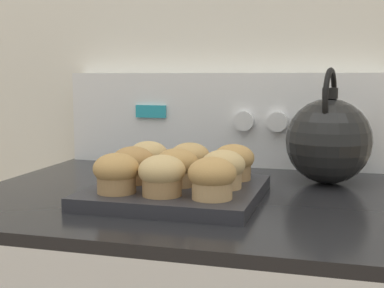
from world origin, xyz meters
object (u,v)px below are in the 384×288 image
at_px(muffin_r2_c0, 148,158).
at_px(muffin_r1_c2, 223,169).
at_px(muffin_r0_c0, 116,173).
at_px(tea_kettle, 329,139).
at_px(muffin_r2_c2, 234,162).
at_px(muffin_pan, 177,192).
at_px(muffin_r1_c0, 133,165).
at_px(muffin_r0_c2, 212,178).
at_px(muffin_r1_c1, 179,167).
at_px(muffin_r2_c1, 190,160).
at_px(muffin_r0_c1, 161,175).

bearing_deg(muffin_r2_c0, muffin_r1_c2, -25.85).
distance_m(muffin_r0_c0, tea_kettle, 0.42).
relative_size(muffin_r0_c0, muffin_r2_c2, 1.00).
height_order(muffin_pan, muffin_r1_c0, muffin_r1_c0).
distance_m(muffin_r0_c2, tea_kettle, 0.32).
bearing_deg(muffin_r2_c0, muffin_r1_c1, -43.74).
relative_size(muffin_r0_c0, muffin_r2_c1, 1.00).
xyz_separation_m(muffin_r1_c0, muffin_r2_c1, (0.08, 0.08, 0.00)).
bearing_deg(muffin_r1_c0, muffin_r2_c0, 90.21).
xyz_separation_m(muffin_pan, muffin_r1_c1, (0.00, -0.00, 0.04)).
relative_size(muffin_r0_c1, muffin_r1_c1, 1.00).
distance_m(muffin_r0_c2, muffin_r2_c0, 0.22).
xyz_separation_m(muffin_r1_c2, muffin_r2_c1, (-0.08, 0.08, 0.00)).
height_order(muffin_r0_c2, muffin_r1_c0, same).
height_order(muffin_r0_c0, muffin_r1_c2, same).
relative_size(muffin_r0_c2, muffin_r2_c1, 1.00).
xyz_separation_m(muffin_pan, muffin_r0_c0, (-0.08, -0.08, 0.04)).
distance_m(muffin_r1_c2, tea_kettle, 0.26).
bearing_deg(muffin_r0_c2, muffin_r1_c1, 134.66).
height_order(muffin_r0_c1, muffin_r1_c0, same).
relative_size(muffin_r1_c0, muffin_r2_c0, 1.00).
height_order(muffin_r1_c1, muffin_r1_c2, same).
distance_m(muffin_pan, muffin_r1_c0, 0.09).
relative_size(muffin_r0_c1, muffin_r1_c0, 1.00).
relative_size(muffin_pan, muffin_r0_c2, 3.79).
height_order(muffin_r1_c0, muffin_r1_c1, same).
relative_size(muffin_r0_c1, muffin_r2_c0, 1.00).
relative_size(muffin_r1_c0, muffin_r1_c2, 1.00).
distance_m(muffin_pan, muffin_r2_c1, 0.09).
bearing_deg(muffin_r0_c2, muffin_pan, 135.51).
bearing_deg(tea_kettle, muffin_r0_c1, -130.77).
height_order(muffin_r1_c1, tea_kettle, tea_kettle).
bearing_deg(muffin_pan, muffin_r1_c2, 2.09).
height_order(muffin_r2_c0, muffin_r2_c2, same).
bearing_deg(muffin_r0_c0, muffin_r2_c0, 91.73).
xyz_separation_m(muffin_pan, muffin_r1_c2, (0.08, 0.00, 0.04)).
relative_size(muffin_r0_c0, muffin_r2_c0, 1.00).
bearing_deg(muffin_r0_c1, muffin_r2_c1, 89.37).
relative_size(muffin_r2_c1, tea_kettle, 0.33).
height_order(muffin_r0_c1, muffin_r2_c1, same).
relative_size(muffin_r2_c0, tea_kettle, 0.33).
height_order(muffin_r1_c2, muffin_r2_c1, same).
distance_m(muffin_r0_c1, muffin_r1_c2, 0.11).
distance_m(muffin_r2_c0, muffin_r2_c2, 0.16).
bearing_deg(muffin_r2_c2, muffin_r0_c1, -117.83).
relative_size(muffin_r0_c1, tea_kettle, 0.33).
xyz_separation_m(muffin_r0_c0, tea_kettle, (0.31, 0.28, 0.03)).
distance_m(muffin_pan, muffin_r0_c0, 0.12).
bearing_deg(muffin_pan, muffin_r1_c1, -4.46).
bearing_deg(muffin_r0_c0, muffin_r0_c2, 0.28).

